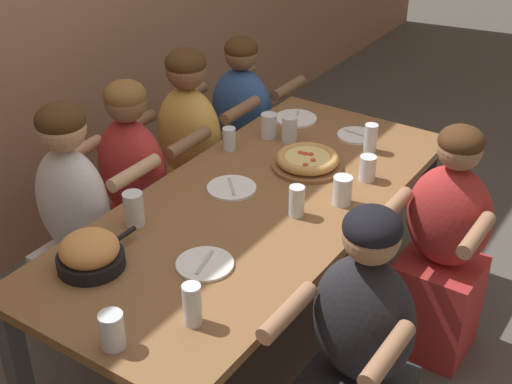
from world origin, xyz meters
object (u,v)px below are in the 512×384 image
object	(u,v)px
drinking_glass_c	(297,203)
skillet_bowl	(90,253)
drinking_glass_e	(342,192)
empty_plate_a	(205,264)
drinking_glass_f	(269,126)
drinking_glass_i	(367,170)
drinking_glass_j	(229,140)
pizza_board_main	(307,161)
empty_plate_b	(296,119)
diner_near_midleft	(359,364)
drinking_glass_d	(192,305)
diner_far_midright	(192,166)
diner_far_center	(136,205)
drinking_glass_b	(112,330)
drinking_glass_g	(370,140)
empty_plate_d	(232,188)
drinking_glass_h	(289,131)
diner_far_right	(243,140)
diner_far_midleft	(79,238)
diner_near_midright	(442,256)
empty_plate_c	(356,135)
drinking_glass_a	(134,211)

from	to	relation	value
drinking_glass_c	skillet_bowl	bearing A→B (deg)	148.31
drinking_glass_e	empty_plate_a	bearing A→B (deg)	162.26
drinking_glass_f	drinking_glass_i	world-z (taller)	drinking_glass_f
drinking_glass_j	pizza_board_main	bearing A→B (deg)	-83.28
pizza_board_main	empty_plate_b	bearing A→B (deg)	36.63
diner_near_midleft	skillet_bowl	bearing A→B (deg)	18.97
drinking_glass_f	drinking_glass_i	distance (m)	0.59
drinking_glass_d	drinking_glass_f	distance (m)	1.38
drinking_glass_f	diner_far_midright	xyz separation A→B (m)	(-0.13, 0.39, -0.28)
drinking_glass_j	diner_far_center	size ratio (longest dim) A/B	0.09
drinking_glass_e	drinking_glass_j	bearing A→B (deg)	77.88
drinking_glass_b	drinking_glass_g	bearing A→B (deg)	-2.87
empty_plate_a	empty_plate_d	xyz separation A→B (m)	(0.50, 0.23, -0.00)
pizza_board_main	drinking_glass_i	xyz separation A→B (m)	(0.05, -0.27, 0.02)
drinking_glass_g	diner_far_midright	distance (m)	0.94
drinking_glass_h	diner_far_center	size ratio (longest dim) A/B	0.11
drinking_glass_f	drinking_glass_j	xyz separation A→B (m)	(-0.21, 0.08, -0.01)
diner_far_right	diner_far_midleft	world-z (taller)	diner_far_midleft
skillet_bowl	drinking_glass_f	distance (m)	1.24
drinking_glass_b	drinking_glass_d	world-z (taller)	drinking_glass_d
drinking_glass_g	diner_near_midright	bearing A→B (deg)	-117.56
empty_plate_c	diner_far_right	distance (m)	0.79
diner_near_midleft	drinking_glass_d	bearing A→B (deg)	39.39
drinking_glass_c	drinking_glass_a	bearing A→B (deg)	129.30
drinking_glass_a	diner_far_right	bearing A→B (deg)	16.16
drinking_glass_a	empty_plate_d	bearing A→B (deg)	-20.49
drinking_glass_f	drinking_glass_g	size ratio (longest dim) A/B	0.89
skillet_bowl	empty_plate_b	xyz separation A→B (m)	(1.48, 0.04, -0.05)
diner_far_midleft	skillet_bowl	bearing A→B (deg)	-36.43
drinking_glass_e	diner_far_center	size ratio (longest dim) A/B	0.11
drinking_glass_i	drinking_glass_j	world-z (taller)	drinking_glass_i
empty_plate_b	empty_plate_a	bearing A→B (deg)	-163.59
empty_plate_b	diner_far_midright	xyz separation A→B (m)	(-0.37, 0.39, -0.23)
drinking_glass_g	drinking_glass_h	world-z (taller)	drinking_glass_g
drinking_glass_h	diner_far_right	xyz separation A→B (m)	(0.32, 0.49, -0.32)
skillet_bowl	drinking_glass_f	world-z (taller)	skillet_bowl
diner_far_center	empty_plate_d	bearing A→B (deg)	4.16
drinking_glass_g	pizza_board_main	bearing A→B (deg)	151.57
drinking_glass_i	drinking_glass_e	bearing A→B (deg)	-179.53
drinking_glass_j	diner_near_midright	world-z (taller)	diner_near_midright
drinking_glass_e	diner_far_midleft	bearing A→B (deg)	120.11
pizza_board_main	drinking_glass_h	bearing A→B (deg)	48.34
drinking_glass_e	diner_near_midleft	world-z (taller)	diner_near_midleft
drinking_glass_d	diner_far_midright	bearing A→B (deg)	38.69
empty_plate_d	diner_far_right	size ratio (longest dim) A/B	0.19
drinking_glass_b	diner_far_center	bearing A→B (deg)	39.59
drinking_glass_b	drinking_glass_e	distance (m)	1.15
diner_far_center	diner_near_midright	world-z (taller)	diner_far_center
skillet_bowl	empty_plate_b	size ratio (longest dim) A/B	1.63
drinking_glass_b	diner_far_midright	world-z (taller)	diner_far_midright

